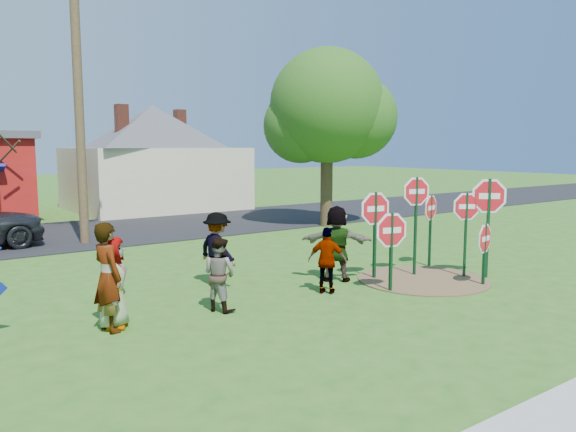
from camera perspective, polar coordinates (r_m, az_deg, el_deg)
name	(u,v)px	position (r m, az deg, el deg)	size (l,w,h in m)	color
ground	(246,300)	(12.18, -4.25, -8.54)	(120.00, 120.00, 0.00)	#2B5919
road	(86,233)	(22.58, -19.82, -1.63)	(120.00, 7.50, 0.04)	black
dirt_patch	(423,279)	(14.31, 13.56, -6.29)	(3.20, 3.20, 0.03)	brown
cream_house	(154,153)	(30.31, -13.49, 6.22)	(9.40, 9.40, 6.50)	beige
stop_sign_a	(391,236)	(12.80, 10.46, -1.97)	(1.04, 0.29, 1.95)	#103A1F
stop_sign_b	(416,201)	(14.47, 12.89, 1.53)	(0.94, 0.33, 2.65)	#103A1F
stop_sign_c	(466,215)	(14.61, 17.66, 0.08)	(0.82, 0.48, 2.27)	#103A1F
stop_sign_d	(431,213)	(15.77, 14.30, 0.31)	(0.92, 0.27, 2.09)	#103A1F
stop_sign_e	(485,242)	(13.99, 19.35, -2.53)	(0.94, 0.22, 1.60)	#103A1F
stop_sign_f	(489,203)	(14.77, 19.73, 1.21)	(0.95, 0.73, 2.65)	#103A1F
stop_sign_g	(375,216)	(13.96, 8.84, 0.01)	(1.10, 0.23, 2.32)	#103A1F
person_a	(113,282)	(10.65, -17.37, -6.46)	(0.82, 0.53, 1.68)	navy
person_b	(108,277)	(10.47, -17.83, -5.93)	(0.72, 0.47, 1.96)	teal
person_c	(219,274)	(11.33, -7.00, -5.87)	(0.73, 0.57, 1.49)	#925C39
person_d	(217,249)	(13.27, -7.19, -3.39)	(1.13, 0.65, 1.75)	#2F2F34
person_e	(327,261)	(12.56, 4.02, -4.54)	(0.88, 0.37, 1.50)	#4A2C5E
person_f	(336,243)	(13.72, 4.95, -2.78)	(1.73, 0.55, 1.86)	#174924
utility_pole	(78,90)	(20.04, -20.54, 11.93)	(2.38, 0.30, 9.74)	#4C3823
leafy_tree	(329,112)	(23.18, 4.22, 10.47)	(5.09, 4.64, 7.23)	#382819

